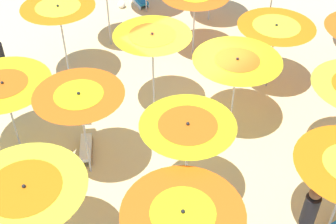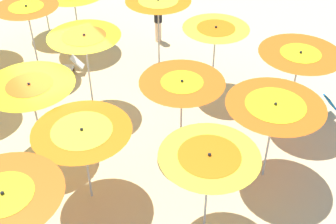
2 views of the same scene
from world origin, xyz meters
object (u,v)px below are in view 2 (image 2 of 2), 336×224
at_px(beach_umbrella_8, 83,136).
at_px(lounger_1, 62,67).
at_px(beach_umbrella_11, 27,13).
at_px(beach_ball, 297,99).
at_px(beach_umbrella_7, 30,91).
at_px(beach_umbrella_17, 158,6).
at_px(beach_umbrella_19, 299,59).
at_px(beach_umbrella_14, 275,110).
at_px(beach_umbrella_3, 5,201).
at_px(beachgoer_0, 158,19).
at_px(beach_umbrella_13, 182,89).
at_px(lounger_2, 312,111).
at_px(beach_umbrella_12, 85,41).
at_px(beach_umbrella_18, 216,33).
at_px(beach_umbrella_9, 209,162).

xyz_separation_m(beach_umbrella_8, lounger_1, (-5.68, 1.41, -1.71)).
height_order(beach_umbrella_11, beach_ball, beach_umbrella_11).
bearing_deg(beach_umbrella_7, beach_umbrella_17, 113.05).
bearing_deg(beach_umbrella_19, beach_umbrella_14, -57.70).
distance_m(beach_umbrella_3, beach_umbrella_19, 8.09).
height_order(beach_umbrella_8, beachgoer_0, beach_umbrella_8).
bearing_deg(lounger_1, beach_umbrella_7, 98.77).
height_order(beach_umbrella_13, beach_ball, beach_umbrella_13).
relative_size(beach_umbrella_13, lounger_2, 1.59).
bearing_deg(beachgoer_0, beach_umbrella_17, -168.49).
distance_m(beach_umbrella_12, beach_umbrella_19, 5.85).
xyz_separation_m(beach_umbrella_13, beach_ball, (0.20, 4.16, -1.77)).
relative_size(beach_umbrella_12, beach_umbrella_18, 1.10).
distance_m(beach_umbrella_14, lounger_1, 7.99).
relative_size(beach_umbrella_19, lounger_2, 1.72).
height_order(beach_umbrella_17, lounger_2, beach_umbrella_17).
height_order(beach_umbrella_9, lounger_2, beach_umbrella_9).
bearing_deg(beach_umbrella_8, beach_umbrella_12, 155.60).
bearing_deg(beachgoer_0, beach_umbrella_3, 175.46).
xyz_separation_m(beach_umbrella_8, beach_ball, (-0.19, 6.98, -1.77)).
bearing_deg(beach_umbrella_13, beach_umbrella_9, -21.96).
bearing_deg(beach_umbrella_17, beach_umbrella_11, -115.75).
relative_size(beach_umbrella_14, beach_umbrella_17, 0.91).
height_order(beach_umbrella_7, beach_umbrella_9, beach_umbrella_9).
height_order(lounger_2, beach_ball, lounger_2).
relative_size(beach_umbrella_8, lounger_2, 1.59).
xyz_separation_m(beach_umbrella_11, beach_umbrella_19, (6.35, 5.37, -0.10)).
relative_size(beach_umbrella_17, beach_umbrella_18, 1.09).
bearing_deg(beach_umbrella_9, beach_umbrella_14, 104.41).
distance_m(lounger_2, beach_ball, 0.76).
bearing_deg(beach_umbrella_11, lounger_2, 42.94).
xyz_separation_m(beach_umbrella_19, lounger_2, (0.24, 0.76, -1.91)).
distance_m(beach_umbrella_8, beach_umbrella_12, 3.62).
bearing_deg(beach_umbrella_12, beach_umbrella_14, 27.39).
height_order(beach_umbrella_13, lounger_1, beach_umbrella_13).
relative_size(beach_umbrella_7, beach_umbrella_9, 0.97).
distance_m(beach_umbrella_8, beach_umbrella_14, 4.35).
relative_size(beach_umbrella_12, lounger_2, 1.84).
relative_size(beach_umbrella_17, beach_umbrella_19, 1.07).
bearing_deg(beach_umbrella_8, beach_umbrella_7, -168.17).
relative_size(lounger_2, beachgoer_0, 0.81).
distance_m(beach_umbrella_14, beach_umbrella_18, 3.90).
xyz_separation_m(beach_umbrella_17, beach_ball, (4.06, 2.57, -2.13)).
height_order(beach_umbrella_18, lounger_1, beach_umbrella_18).
bearing_deg(lounger_1, beach_umbrella_17, -168.71).
bearing_deg(beach_ball, beach_umbrella_13, -92.82).
bearing_deg(beach_umbrella_3, beach_umbrella_17, 130.65).
bearing_deg(beach_umbrella_17, beach_ball, 32.35).
distance_m(beach_umbrella_7, beach_umbrella_9, 4.92).
bearing_deg(beachgoer_0, beach_umbrella_11, 129.51).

